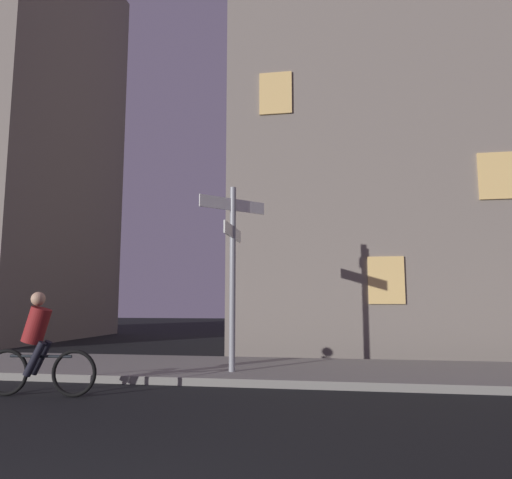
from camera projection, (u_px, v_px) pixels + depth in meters
The scene contains 4 objects.
sidewalk_kerb at pixel (259, 370), 9.77m from camera, with size 40.00×3.32×0.14m, color gray.
signpost at pixel (233, 260), 9.33m from camera, with size 1.09×1.47×3.58m.
cyclist at pixel (38, 347), 7.47m from camera, with size 1.82×0.35×1.61m.
building_right_block at pixel (450, 74), 16.48m from camera, with size 13.95×8.03×18.55m.
Camera 1 is at (1.60, -2.35, 1.45)m, focal length 33.52 mm.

